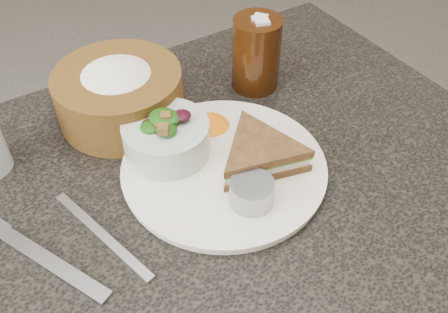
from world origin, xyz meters
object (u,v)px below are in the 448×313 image
cola_glass (256,51)px  bread_basket (118,88)px  dressing_ramekin (252,193)px  dinner_plate (224,168)px  salad_bowl (166,133)px  sandwich (260,154)px

cola_glass → bread_basket: bearing=169.5°
bread_basket → dressing_ramekin: bearing=-75.9°
dinner_plate → salad_bowl: (-0.06, 0.07, 0.04)m
cola_glass → dressing_ramekin: bearing=-125.6°
dinner_plate → sandwich: bearing=-29.4°
sandwich → salad_bowl: bearing=151.0°
bread_basket → sandwich: bearing=-61.8°
bread_basket → dinner_plate: bearing=-69.2°
dinner_plate → cola_glass: cola_glass is taller
dinner_plate → cola_glass: bearing=43.6°
dinner_plate → sandwich: (0.04, -0.03, 0.03)m
cola_glass → salad_bowl: bearing=-158.8°
dinner_plate → cola_glass: (0.16, 0.15, 0.06)m
dinner_plate → cola_glass: 0.23m
dressing_ramekin → bread_basket: bread_basket is taller
dressing_ramekin → cola_glass: bearing=54.4°
dressing_ramekin → dinner_plate: bearing=86.0°
sandwich → salad_bowl: salad_bowl is taller
salad_bowl → cola_glass: cola_glass is taller
sandwich → dinner_plate: bearing=164.5°
dinner_plate → bread_basket: 0.22m
salad_bowl → dinner_plate: bearing=-50.7°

